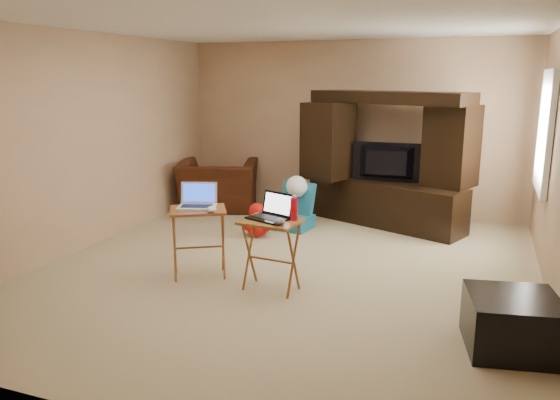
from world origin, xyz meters
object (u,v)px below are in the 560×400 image
at_px(ottoman, 512,323).
at_px(tray_table_right, 271,255).
at_px(recliner, 218,185).
at_px(child_rocker, 293,206).
at_px(laptop_right, 268,207).
at_px(entertainment_center, 386,160).
at_px(plush_toy, 257,220).
at_px(water_bottle, 294,209).
at_px(push_toy, 431,216).
at_px(laptop_left, 196,196).
at_px(mouse_left, 212,209).
at_px(mouse_right, 279,222).
at_px(tray_table_left, 199,243).
at_px(television, 386,163).

bearing_deg(ottoman, tray_table_right, 167.95).
height_order(recliner, child_rocker, recliner).
distance_m(tray_table_right, laptop_right, 0.47).
xyz_separation_m(entertainment_center, plush_toy, (-1.40, -1.14, -0.68)).
xyz_separation_m(recliner, water_bottle, (2.14, -2.64, 0.42)).
bearing_deg(push_toy, tray_table_right, -136.94).
xyz_separation_m(tray_table_right, laptop_left, (-0.84, 0.11, 0.48)).
distance_m(recliner, laptop_right, 3.33).
distance_m(plush_toy, laptop_right, 1.84).
bearing_deg(recliner, plush_toy, 115.94).
height_order(ottoman, tray_table_right, tray_table_right).
height_order(push_toy, ottoman, same).
bearing_deg(mouse_left, push_toy, 54.40).
xyz_separation_m(child_rocker, mouse_left, (-0.11, -2.08, 0.43)).
bearing_deg(tray_table_right, water_bottle, 27.34).
xyz_separation_m(plush_toy, mouse_right, (0.95, -1.71, 0.49)).
xyz_separation_m(plush_toy, ottoman, (2.92, -2.04, -0.01)).
distance_m(push_toy, water_bottle, 2.77).
xyz_separation_m(tray_table_right, laptop_right, (-0.04, 0.02, 0.46)).
bearing_deg(push_toy, water_bottle, -133.84).
xyz_separation_m(tray_table_left, laptop_left, (-0.03, 0.03, 0.47)).
relative_size(plush_toy, tray_table_right, 0.64).
bearing_deg(push_toy, entertainment_center, 145.98).
bearing_deg(television, tray_table_right, 77.46).
xyz_separation_m(television, ottoman, (1.52, -3.14, -0.66)).
bearing_deg(child_rocker, plush_toy, -112.63).
distance_m(mouse_right, water_bottle, 0.23).
relative_size(ottoman, tray_table_left, 0.91).
distance_m(ottoman, water_bottle, 2.06).
relative_size(television, recliner, 0.80).
xyz_separation_m(entertainment_center, television, (0.00, -0.04, -0.04)).
distance_m(laptop_left, water_bottle, 1.04).
height_order(entertainment_center, television, entertainment_center).
bearing_deg(push_toy, television, 149.87).
distance_m(child_rocker, tray_table_right, 2.15).
bearing_deg(ottoman, water_bottle, 164.47).
height_order(push_toy, tray_table_right, tray_table_right).
xyz_separation_m(child_rocker, ottoman, (2.62, -2.54, -0.10)).
distance_m(entertainment_center, laptop_right, 2.78).
xyz_separation_m(television, laptop_right, (-0.63, -2.67, -0.06)).
relative_size(television, ottoman, 1.42).
distance_m(television, mouse_left, 2.94).
bearing_deg(entertainment_center, child_rocker, -127.97).
relative_size(child_rocker, laptop_left, 1.66).
relative_size(television, tray_table_right, 1.33).
relative_size(push_toy, tray_table_left, 0.78).
height_order(child_rocker, laptop_right, laptop_right).
relative_size(tray_table_right, laptop_left, 1.86).
relative_size(entertainment_center, television, 2.41).
xyz_separation_m(entertainment_center, recliner, (-2.53, -0.01, -0.53)).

